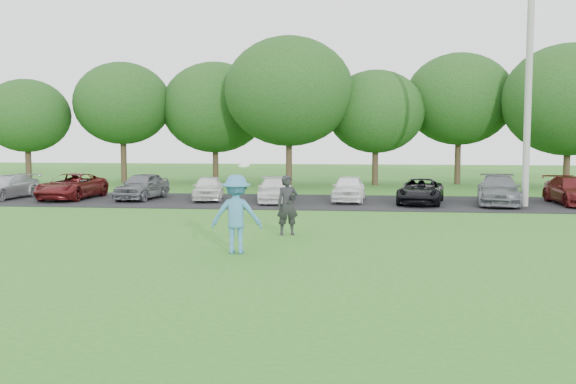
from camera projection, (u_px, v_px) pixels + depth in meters
name	position (u px, v px, depth m)	size (l,w,h in m)	color
ground	(272.00, 257.00, 15.77)	(100.00, 100.00, 0.00)	#337020
parking_lot	(312.00, 202.00, 28.64)	(32.00, 6.50, 0.03)	black
utility_pole	(529.00, 80.00, 26.28)	(0.28, 0.28, 10.46)	#989994
frisbee_player	(236.00, 214.00, 16.23)	(1.33, 0.81, 2.29)	teal
camera_bystander	(288.00, 205.00, 19.21)	(0.75, 0.60, 1.80)	black
parked_cars	(328.00, 189.00, 28.42)	(31.00, 4.86, 1.23)	#B0B1B7
tree_row	(350.00, 102.00, 37.69)	(42.39, 9.85, 8.64)	#38281C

